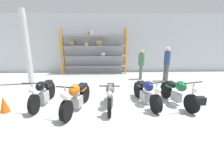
# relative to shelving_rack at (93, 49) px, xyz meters

# --- Properties ---
(ground_plane) EXTENTS (30.00, 30.00, 0.00)m
(ground_plane) POSITION_rel_shelving_rack_xyz_m (1.01, -5.06, -1.49)
(ground_plane) COLOR silver
(back_wall) EXTENTS (30.00, 0.08, 3.60)m
(back_wall) POSITION_rel_shelving_rack_xyz_m (1.01, 0.37, 0.31)
(back_wall) COLOR silver
(back_wall) RESTS_ON ground_plane
(shelving_rack) EXTENTS (3.98, 0.63, 2.74)m
(shelving_rack) POSITION_rel_shelving_rack_xyz_m (0.00, 0.00, 0.00)
(shelving_rack) COLOR orange
(shelving_rack) RESTS_ON ground_plane
(support_pillar) EXTENTS (0.28, 0.28, 3.60)m
(support_pillar) POSITION_rel_shelving_rack_xyz_m (-3.02, -2.22, 0.31)
(support_pillar) COLOR silver
(support_pillar) RESTS_ON ground_plane
(motorcycle_black) EXTENTS (0.67, 2.06, 1.04)m
(motorcycle_black) POSITION_rel_shelving_rack_xyz_m (-1.49, -4.90, -1.03)
(motorcycle_black) COLOR black
(motorcycle_black) RESTS_ON ground_plane
(motorcycle_orange) EXTENTS (0.80, 2.16, 1.07)m
(motorcycle_orange) POSITION_rel_shelving_rack_xyz_m (-0.21, -5.40, -1.01)
(motorcycle_orange) COLOR black
(motorcycle_orange) RESTS_ON ground_plane
(motorcycle_grey) EXTENTS (0.64, 1.98, 1.01)m
(motorcycle_grey) POSITION_rel_shelving_rack_xyz_m (0.94, -5.19, -1.04)
(motorcycle_grey) COLOR black
(motorcycle_grey) RESTS_ON ground_plane
(motorcycle_blue) EXTENTS (0.79, 2.07, 1.03)m
(motorcycle_blue) POSITION_rel_shelving_rack_xyz_m (2.27, -4.97, -1.04)
(motorcycle_blue) COLOR black
(motorcycle_blue) RESTS_ON ground_plane
(motorcycle_green) EXTENTS (0.88, 2.00, 1.05)m
(motorcycle_green) POSITION_rel_shelving_rack_xyz_m (3.39, -5.05, -1.00)
(motorcycle_green) COLOR black
(motorcycle_green) RESTS_ON ground_plane
(person_browsing) EXTENTS (0.44, 0.44, 1.81)m
(person_browsing) POSITION_rel_shelving_rack_xyz_m (3.98, -1.91, -0.41)
(person_browsing) COLOR #595960
(person_browsing) RESTS_ON ground_plane
(person_near_rack) EXTENTS (0.42, 0.42, 1.64)m
(person_near_rack) POSITION_rel_shelving_rack_xyz_m (2.70, -1.53, -0.53)
(person_near_rack) COLOR #595960
(person_near_rack) RESTS_ON ground_plane
(toolbox) EXTENTS (0.44, 0.26, 0.28)m
(toolbox) POSITION_rel_shelving_rack_xyz_m (4.22, -5.02, -1.35)
(toolbox) COLOR black
(toolbox) RESTS_ON ground_plane
(traffic_cone) EXTENTS (0.32, 0.32, 0.55)m
(traffic_cone) POSITION_rel_shelving_rack_xyz_m (-2.60, -5.47, -1.22)
(traffic_cone) COLOR orange
(traffic_cone) RESTS_ON ground_plane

